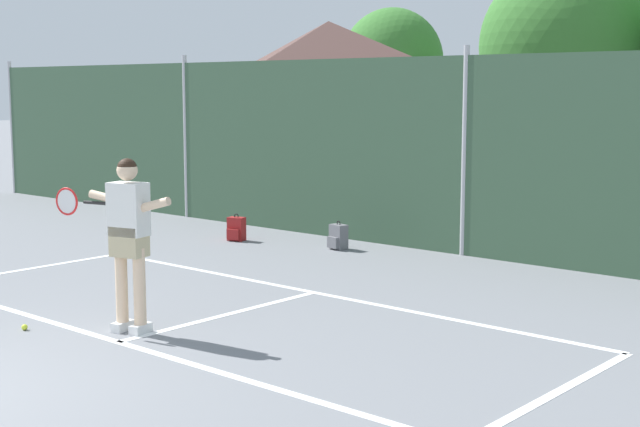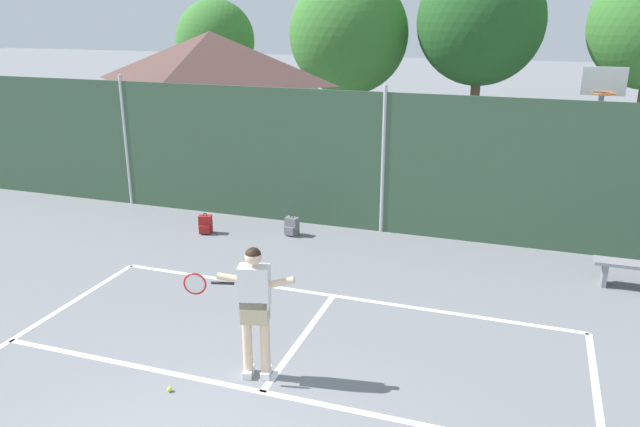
{
  "view_description": "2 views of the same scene",
  "coord_description": "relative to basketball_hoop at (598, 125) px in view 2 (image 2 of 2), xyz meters",
  "views": [
    {
      "loc": [
        7.49,
        -2.99,
        2.58
      ],
      "look_at": [
        0.23,
        5.35,
        1.05
      ],
      "focal_mm": 51.16,
      "sensor_mm": 36.0,
      "label": 1
    },
    {
      "loc": [
        2.98,
        -3.91,
        4.73
      ],
      "look_at": [
        -0.45,
        6.11,
        1.26
      ],
      "focal_mm": 35.27,
      "sensor_mm": 36.0,
      "label": 2
    }
  ],
  "objects": [
    {
      "name": "clubhouse_building",
      "position": [
        -10.58,
        2.22,
        -0.19
      ],
      "size": [
        5.71,
        4.55,
        4.09
      ],
      "color": "beige",
      "rests_on": "ground"
    },
    {
      "name": "basketball_hoop",
      "position": [
        0.0,
        0.0,
        0.0
      ],
      "size": [
        0.9,
        0.67,
        3.55
      ],
      "color": "#9E9EA3",
      "rests_on": "ground"
    },
    {
      "name": "treeline_backdrop",
      "position": [
        -3.42,
        10.0,
        1.65
      ],
      "size": [
        24.91,
        4.27,
        6.6
      ],
      "color": "brown",
      "rests_on": "ground"
    },
    {
      "name": "backpack_grey",
      "position": [
        -6.1,
        -2.78,
        -2.12
      ],
      "size": [
        0.31,
        0.28,
        0.46
      ],
      "color": "slate",
      "rests_on": "ground"
    },
    {
      "name": "chainlink_fence",
      "position": [
        -4.31,
        -1.9,
        -0.77
      ],
      "size": [
        26.09,
        0.09,
        3.22
      ],
      "color": "#38563D",
      "rests_on": "ground"
    },
    {
      "name": "tennis_ball",
      "position": [
        -5.45,
        -8.8,
        -2.28
      ],
      "size": [
        0.07,
        0.07,
        0.07
      ],
      "primitive_type": "sphere",
      "color": "#CCE033",
      "rests_on": "ground"
    },
    {
      "name": "backpack_red",
      "position": [
        -7.94,
        -3.28,
        -2.12
      ],
      "size": [
        0.32,
        0.3,
        0.46
      ],
      "color": "maroon",
      "rests_on": "ground"
    },
    {
      "name": "tennis_player",
      "position": [
        -4.54,
        -8.09,
        -1.2
      ],
      "size": [
        1.38,
        0.49,
        1.85
      ],
      "color": "silver",
      "rests_on": "ground"
    }
  ]
}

